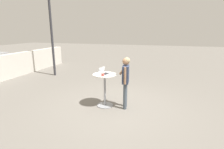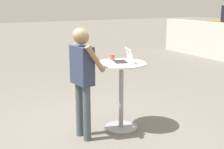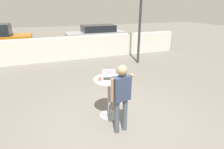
{
  "view_description": "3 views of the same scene",
  "coord_description": "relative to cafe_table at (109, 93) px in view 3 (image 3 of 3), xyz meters",
  "views": [
    {
      "loc": [
        -5.07,
        -1.4,
        2.41
      ],
      "look_at": [
        -0.06,
        0.13,
        1.08
      ],
      "focal_mm": 28.0,
      "sensor_mm": 36.0,
      "label": 1
    },
    {
      "loc": [
        4.0,
        -1.92,
        2.0
      ],
      "look_at": [
        0.04,
        0.18,
        0.92
      ],
      "focal_mm": 50.0,
      "sensor_mm": 36.0,
      "label": 2
    },
    {
      "loc": [
        -1.35,
        -3.36,
        2.72
      ],
      "look_at": [
        -0.01,
        0.23,
        1.23
      ],
      "focal_mm": 28.0,
      "sensor_mm": 36.0,
      "label": 3
    }
  ],
  "objects": [
    {
      "name": "ground_plane",
      "position": [
        0.04,
        -0.38,
        -0.68
      ],
      "size": [
        50.0,
        50.0,
        0.0
      ],
      "primitive_type": "plane",
      "color": "slate"
    },
    {
      "name": "pavement_kerb",
      "position": [
        0.04,
        5.85,
        -0.07
      ],
      "size": [
        12.59,
        0.35,
        1.24
      ],
      "color": "beige",
      "rests_on": "ground_plane"
    },
    {
      "name": "cafe_table",
      "position": [
        0.0,
        0.0,
        0.0
      ],
      "size": [
        0.76,
        0.76,
        1.07
      ],
      "color": "gray",
      "rests_on": "ground_plane"
    },
    {
      "name": "laptop",
      "position": [
        0.01,
        0.03,
        0.43
      ],
      "size": [
        0.4,
        0.38,
        0.21
      ],
      "color": "silver",
      "rests_on": "cafe_table"
    },
    {
      "name": "coffee_mug",
      "position": [
        -0.24,
        -0.03,
        0.43
      ],
      "size": [
        0.12,
        0.08,
        0.09
      ],
      "color": "#C14C42",
      "rests_on": "cafe_table"
    },
    {
      "name": "standing_person",
      "position": [
        0.05,
        -0.67,
        0.34
      ],
      "size": [
        0.53,
        0.39,
        1.63
      ],
      "color": "#424C56",
      "rests_on": "ground_plane"
    },
    {
      "name": "parked_car_near_street",
      "position": [
        2.36,
        9.59,
        0.07
      ],
      "size": [
        4.49,
        1.94,
        1.43
      ],
      "color": "#9E9EA3",
      "rests_on": "ground_plane"
    }
  ]
}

